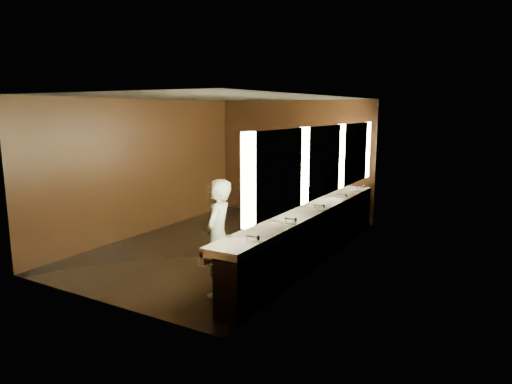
{
  "coord_description": "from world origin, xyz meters",
  "views": [
    {
      "loc": [
        4.75,
        -6.99,
        2.58
      ],
      "look_at": [
        0.68,
        0.0,
        1.11
      ],
      "focal_mm": 32.0,
      "sensor_mm": 36.0,
      "label": 1
    }
  ],
  "objects": [
    {
      "name": "trash_bin",
      "position": [
        1.58,
        -0.5,
        0.25
      ],
      "size": [
        0.39,
        0.39,
        0.51
      ],
      "primitive_type": "cylinder",
      "rotation": [
        0.0,
        0.0,
        -0.23
      ],
      "color": "black",
      "rests_on": "floor"
    },
    {
      "name": "person",
      "position": [
        1.22,
        -1.99,
        0.82
      ],
      "size": [
        0.54,
        0.68,
        1.65
      ],
      "primitive_type": "imported",
      "rotation": [
        0.0,
        0.0,
        -1.3
      ],
      "color": "#88C2CC",
      "rests_on": "floor"
    },
    {
      "name": "wall_right",
      "position": [
        2.0,
        0.0,
        1.4
      ],
      "size": [
        0.02,
        6.0,
        2.8
      ],
      "primitive_type": "cube",
      "color": "black",
      "rests_on": "floor"
    },
    {
      "name": "ceiling",
      "position": [
        0.0,
        0.0,
        2.8
      ],
      "size": [
        4.0,
        6.0,
        0.02
      ],
      "primitive_type": "cube",
      "color": "#2D2D2B",
      "rests_on": "wall_back"
    },
    {
      "name": "floor",
      "position": [
        0.0,
        0.0,
        0.0
      ],
      "size": [
        6.0,
        6.0,
        0.0
      ],
      "primitive_type": "plane",
      "color": "black",
      "rests_on": "ground"
    },
    {
      "name": "mirror_band",
      "position": [
        1.98,
        -0.0,
        1.75
      ],
      "size": [
        0.06,
        5.03,
        1.15
      ],
      "color": "#F9EDB4",
      "rests_on": "wall_right"
    },
    {
      "name": "wall_front",
      "position": [
        0.0,
        -3.0,
        1.4
      ],
      "size": [
        4.0,
        0.02,
        2.8
      ],
      "primitive_type": "cube",
      "color": "black",
      "rests_on": "floor"
    },
    {
      "name": "sink_counter",
      "position": [
        1.79,
        0.0,
        0.5
      ],
      "size": [
        0.55,
        5.4,
        1.01
      ],
      "color": "black",
      "rests_on": "floor"
    },
    {
      "name": "wall_back",
      "position": [
        0.0,
        3.0,
        1.4
      ],
      "size": [
        4.0,
        0.02,
        2.8
      ],
      "primitive_type": "cube",
      "color": "black",
      "rests_on": "floor"
    },
    {
      "name": "wall_left",
      "position": [
        -2.0,
        0.0,
        1.4
      ],
      "size": [
        0.02,
        6.0,
        2.8
      ],
      "primitive_type": "cube",
      "color": "black",
      "rests_on": "floor"
    }
  ]
}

